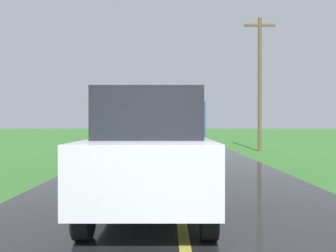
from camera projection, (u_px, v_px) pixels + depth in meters
banana_truck_near at (164, 125)px, 12.95m from camera, size 2.38×5.82×2.80m
utility_pole_roadside at (260, 80)px, 19.40m from camera, size 1.68×0.20×7.27m
following_car at (151, 152)px, 5.62m from camera, size 1.74×4.10×1.92m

